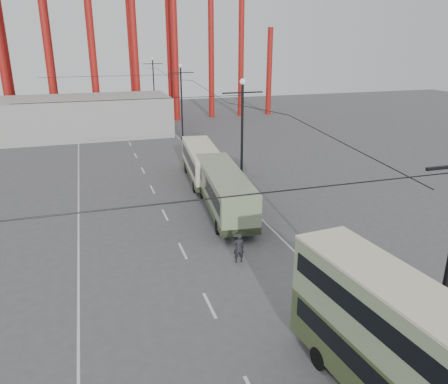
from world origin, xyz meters
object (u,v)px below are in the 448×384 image
object	(u,v)px
single_decker_cream	(202,162)
double_decker_bus	(395,342)
single_decker_green	(224,190)
pedestrian	(239,248)

from	to	relation	value
single_decker_cream	double_decker_bus	bearing A→B (deg)	-85.09
single_decker_green	pedestrian	distance (m)	7.73
double_decker_bus	pedestrian	xyz separation A→B (m)	(-1.40, 11.42, -1.81)
single_decker_green	pedestrian	bearing A→B (deg)	-95.12
single_decker_cream	single_decker_green	bearing A→B (deg)	-87.07
double_decker_bus	single_decker_green	bearing A→B (deg)	84.13
double_decker_bus	single_decker_green	world-z (taller)	double_decker_bus
double_decker_bus	single_decker_cream	xyz separation A→B (m)	(0.56, 26.91, -0.98)
double_decker_bus	single_decker_cream	bearing A→B (deg)	83.29
pedestrian	single_decker_green	bearing A→B (deg)	-99.64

